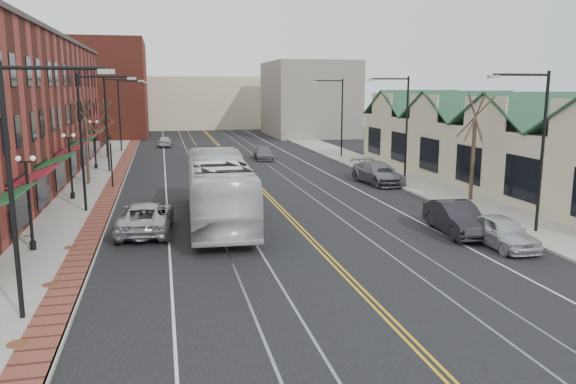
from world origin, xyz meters
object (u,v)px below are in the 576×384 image
parked_suv (145,217)px  parked_car_c (378,173)px  parked_car_a (502,232)px  parked_car_d (383,176)px  parked_car_b (456,218)px  transit_bus (218,189)px

parked_suv → parked_car_c: parked_car_c is taller
parked_suv → parked_car_a: (16.28, -6.34, -0.06)m
parked_car_a → parked_car_d: (0.94, 16.82, -0.01)m
parked_car_b → parked_car_c: bearing=88.3°
parked_car_b → parked_car_c: 15.00m
parked_suv → parked_car_c: size_ratio=1.00×
parked_suv → transit_bus: bearing=-155.6°
transit_bus → parked_car_d: 16.12m
parked_suv → parked_car_d: size_ratio=1.34×
parked_car_b → parked_car_d: (1.80, 14.17, -0.09)m
parked_suv → parked_car_d: parked_suv is taller
parked_car_d → parked_car_a: bearing=-87.3°
parked_car_b → parked_car_a: bearing=-67.4°
parked_car_c → parked_car_d: size_ratio=1.34×
parked_car_c → transit_bus: bearing=-149.9°
parked_car_c → parked_suv: bearing=-153.1°
parked_car_a → parked_car_d: bearing=87.0°
parked_car_b → parked_car_c: parked_car_c is taller
transit_bus → parked_suv: bearing=23.0°
parked_car_a → parked_car_d: 16.84m
transit_bus → parked_car_d: (13.32, 9.00, -1.15)m
parked_car_b → parked_car_d: bearing=87.4°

